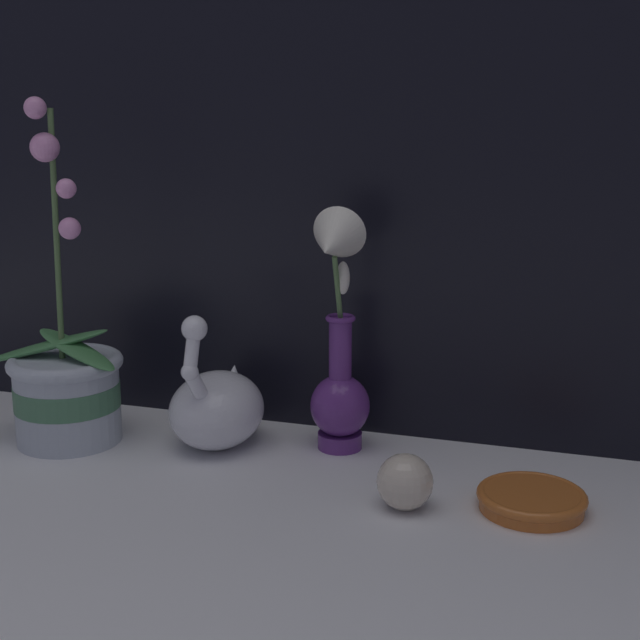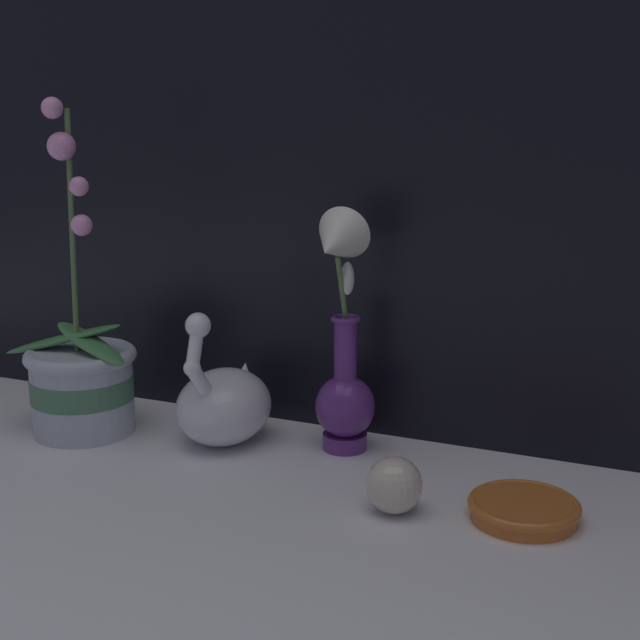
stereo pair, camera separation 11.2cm
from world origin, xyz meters
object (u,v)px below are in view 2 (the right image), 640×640
swan_figurine (225,402)px  amber_dish (524,508)px  glass_sphere (394,485)px  blue_vase (342,353)px  orchid_potted_plant (81,377)px

swan_figurine → amber_dish: bearing=-10.5°
glass_sphere → amber_dish: glass_sphere is taller
swan_figurine → blue_vase: blue_vase is taller
orchid_potted_plant → swan_figurine: 0.21m
orchid_potted_plant → swan_figurine: orchid_potted_plant is taller
blue_vase → glass_sphere: bearing=-49.8°
swan_figurine → blue_vase: (0.16, 0.03, 0.08)m
orchid_potted_plant → swan_figurine: (0.21, 0.05, -0.02)m
orchid_potted_plant → amber_dish: size_ratio=3.68×
blue_vase → glass_sphere: (0.13, -0.15, -0.11)m
orchid_potted_plant → amber_dish: 0.65m
swan_figurine → glass_sphere: swan_figurine is taller
orchid_potted_plant → glass_sphere: size_ratio=7.09×
blue_vase → amber_dish: blue_vase is taller
orchid_potted_plant → glass_sphere: bearing=-8.4°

